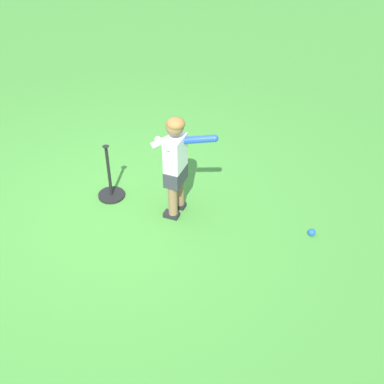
# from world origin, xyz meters

# --- Properties ---
(ground_plane) EXTENTS (40.00, 40.00, 0.00)m
(ground_plane) POSITION_xyz_m (0.00, 0.00, 0.00)
(ground_plane) COLOR #479338
(child_batter) EXTENTS (0.54, 0.44, 1.08)m
(child_batter) POSITION_xyz_m (-0.56, 0.34, 0.65)
(child_batter) COLOR #232328
(child_batter) RESTS_ON ground
(play_ball_center_lawn) EXTENTS (0.07, 0.07, 0.07)m
(play_ball_center_lawn) POSITION_xyz_m (-1.48, 1.31, 0.04)
(play_ball_center_lawn) COLOR blue
(play_ball_center_lawn) RESTS_ON ground
(batting_tee) EXTENTS (0.28, 0.28, 0.62)m
(batting_tee) POSITION_xyz_m (-0.10, -0.25, 0.10)
(batting_tee) COLOR black
(batting_tee) RESTS_ON ground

